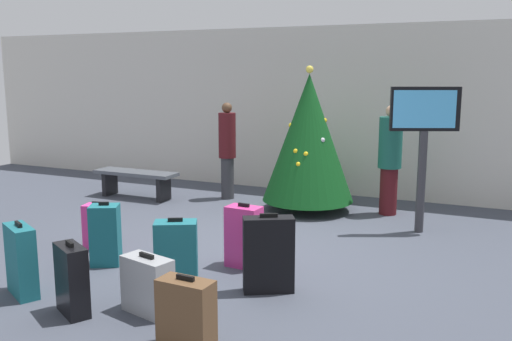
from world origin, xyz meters
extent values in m
plane|color=#424754|center=(0.00, 0.00, 0.00)|extent=(16.00, 16.00, 0.00)
cube|color=beige|center=(0.00, 3.73, 1.52)|extent=(16.00, 0.20, 3.03)
cylinder|color=#4C3319|center=(0.15, 2.26, 0.09)|extent=(0.12, 0.12, 0.17)
cone|color=#0F4719|center=(0.15, 2.26, 1.18)|extent=(1.46, 1.46, 2.03)
sphere|color=#F2D84C|center=(0.15, 2.26, 2.26)|extent=(0.12, 0.12, 0.12)
sphere|color=yellow|center=(0.16, 1.79, 0.83)|extent=(0.08, 0.08, 0.08)
sphere|color=yellow|center=(-0.11, 2.15, 1.38)|extent=(0.08, 0.08, 0.08)
sphere|color=silver|center=(0.44, 2.07, 1.18)|extent=(0.08, 0.08, 0.08)
sphere|color=yellow|center=(0.25, 1.85, 0.99)|extent=(0.08, 0.08, 0.08)
sphere|color=yellow|center=(0.09, 1.86, 1.02)|extent=(0.08, 0.08, 0.08)
sphere|color=yellow|center=(0.40, 2.30, 1.47)|extent=(0.08, 0.08, 0.08)
cylinder|color=#333338|center=(1.99, 1.73, 0.71)|extent=(0.12, 0.12, 1.43)
cube|color=black|center=(1.99, 1.73, 1.73)|extent=(0.89, 0.45, 0.60)
cube|color=#4CB2F2|center=(1.99, 1.69, 1.73)|extent=(0.78, 0.35, 0.51)
cube|color=#4C5159|center=(-2.93, 1.85, 0.45)|extent=(1.56, 0.44, 0.06)
cube|color=black|center=(-3.52, 1.85, 0.21)|extent=(0.08, 0.35, 0.42)
cube|color=black|center=(-2.35, 1.85, 0.21)|extent=(0.08, 0.35, 0.42)
cylinder|color=#333338|center=(-1.43, 2.48, 0.37)|extent=(0.23, 0.23, 0.73)
cylinder|color=#4C1419|center=(-1.43, 2.48, 1.13)|extent=(0.39, 0.39, 0.78)
sphere|color=brown|center=(-1.43, 2.48, 1.61)|extent=(0.18, 0.18, 0.18)
cylinder|color=#4C1419|center=(1.39, 2.54, 0.37)|extent=(0.27, 0.27, 0.74)
cylinder|color=#19594C|center=(1.39, 2.54, 1.14)|extent=(0.50, 0.50, 0.79)
sphere|color=tan|center=(1.39, 2.54, 1.63)|extent=(0.18, 0.18, 0.18)
cube|color=#19606B|center=(-1.14, -1.17, 0.35)|extent=(0.41, 0.39, 0.71)
cube|color=black|center=(-1.14, -1.17, 0.73)|extent=(0.11, 0.08, 0.04)
cube|color=#9EA0A5|center=(0.09, -2.07, 0.27)|extent=(0.55, 0.35, 0.54)
cube|color=black|center=(0.09, -2.07, 0.56)|extent=(0.18, 0.07, 0.04)
cube|color=#19606B|center=(-1.31, -2.24, 0.36)|extent=(0.52, 0.39, 0.72)
cube|color=black|center=(-1.31, -2.24, 0.74)|extent=(0.16, 0.11, 0.04)
cube|color=#E5388C|center=(0.36, -0.56, 0.35)|extent=(0.41, 0.27, 0.71)
cube|color=black|center=(0.36, -0.56, 0.73)|extent=(0.14, 0.04, 0.04)
cube|color=black|center=(0.91, -1.13, 0.39)|extent=(0.55, 0.43, 0.78)
cube|color=black|center=(0.91, -1.13, 0.80)|extent=(0.17, 0.11, 0.04)
cube|color=#19606B|center=(-0.05, -1.35, 0.34)|extent=(0.51, 0.44, 0.69)
cube|color=black|center=(-0.05, -1.35, 0.71)|extent=(0.15, 0.10, 0.04)
cube|color=#E5388C|center=(-1.64, -0.71, 0.28)|extent=(0.37, 0.28, 0.57)
cube|color=black|center=(-1.64, -0.71, 0.59)|extent=(0.12, 0.05, 0.04)
cube|color=black|center=(-0.53, -2.38, 0.33)|extent=(0.47, 0.37, 0.66)
cube|color=black|center=(-0.53, -2.38, 0.68)|extent=(0.14, 0.10, 0.04)
cube|color=brown|center=(0.78, -2.52, 0.30)|extent=(0.47, 0.24, 0.59)
cube|color=black|center=(0.78, -2.52, 0.61)|extent=(0.16, 0.04, 0.04)
camera|label=1|loc=(3.04, -6.11, 2.23)|focal=39.08mm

